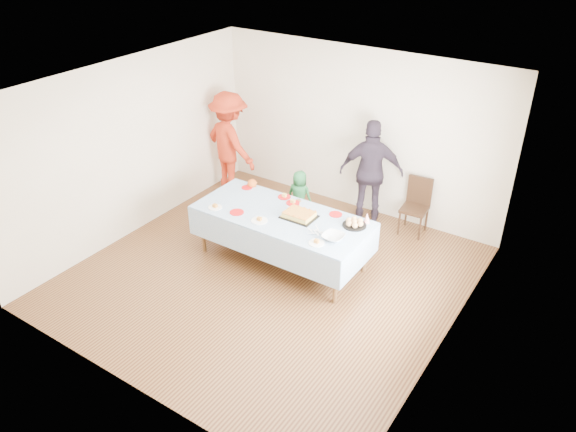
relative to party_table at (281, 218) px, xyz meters
The scene contains 22 objects.
ground 0.83m from the party_table, 81.16° to the right, with size 5.00×5.00×0.00m, color #422212.
room_walls 1.12m from the party_table, 73.61° to the right, with size 5.04×5.04×2.72m.
party_table is the anchor object (origin of this frame).
birthday_cake 0.27m from the party_table, 15.78° to the left, with size 0.46×0.36×0.08m.
rolls_tray 1.04m from the party_table, 16.25° to the left, with size 0.33×0.33×0.10m.
punch_bowl 0.94m from the party_table, 10.24° to the right, with size 0.28×0.28×0.07m, color silver.
party_hat 1.19m from the party_table, 22.62° to the left, with size 0.09×0.09×0.15m, color white.
fork_pile 0.67m from the party_table, 14.60° to the right, with size 0.24×0.18×0.07m, color white, non-canonical shape.
plate_red_far_a 0.98m from the party_table, 156.70° to the left, with size 0.16×0.16×0.01m, color red.
plate_red_far_b 0.52m from the party_table, 119.28° to the left, with size 0.19×0.19×0.01m, color red.
plate_red_far_c 0.37m from the party_table, 97.16° to the left, with size 0.20×0.20×0.01m, color red.
plate_red_far_d 0.76m from the party_table, 33.01° to the left, with size 0.18×0.18×0.01m, color red.
plate_red_near 0.63m from the party_table, 151.21° to the right, with size 0.20×0.20×0.01m, color red.
plate_white_left 0.97m from the party_table, 158.03° to the right, with size 0.20×0.20×0.01m, color white.
plate_white_mid 0.36m from the party_table, 115.47° to the right, with size 0.23×0.23×0.01m, color white.
plate_white_right 0.88m from the party_table, 25.14° to the right, with size 0.20×0.20×0.01m, color white.
dining_chair 2.27m from the party_table, 55.97° to the left, with size 0.42×0.42×0.90m.
toddler_left 1.05m from the party_table, 150.31° to the left, with size 0.32×0.21×0.89m, color #CF5519.
toddler_mid 1.26m from the party_table, 110.54° to the left, with size 0.43×0.28×0.87m, color #216534.
toddler_right 0.60m from the party_table, 93.11° to the left, with size 0.38×0.30×0.79m, color tan.
adult_left 2.48m from the party_table, 145.41° to the left, with size 1.17×0.67×1.81m, color #B32D16.
adult_right 1.87m from the party_table, 74.55° to the left, with size 1.00×0.42×1.71m, color #322837.
Camera 1 is at (3.77, -5.22, 4.66)m, focal length 35.00 mm.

